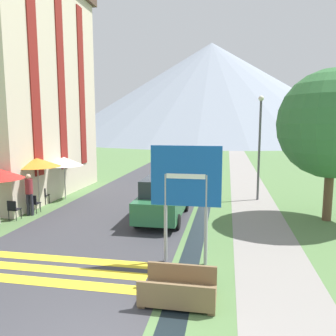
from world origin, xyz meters
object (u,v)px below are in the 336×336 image
at_px(footbridge, 179,291).
at_px(tree_by_path, 333,124).
at_px(parked_car_far, 191,166).
at_px(parked_car_near, 163,198).
at_px(cafe_chair_far_left, 43,194).
at_px(road_sign, 186,186).
at_px(cafe_chair_near_right, 13,208).
at_px(cafe_chair_middle, 34,202).
at_px(streetlamp, 260,139).
at_px(person_standing_terrace, 29,191).
at_px(hotel_building, 14,75).
at_px(cafe_umbrella_rear_white, 64,161).
at_px(cafe_umbrella_middle_orange, 37,163).

height_order(footbridge, tree_by_path, tree_by_path).
bearing_deg(parked_car_far, tree_by_path, -55.13).
distance_m(parked_car_near, cafe_chair_far_left, 6.56).
xyz_separation_m(road_sign, cafe_chair_near_right, (-7.63, 2.95, -1.77)).
height_order(cafe_chair_middle, streetlamp, streetlamp).
bearing_deg(person_standing_terrace, road_sign, -26.92).
bearing_deg(hotel_building, cafe_chair_far_left, -37.83).
distance_m(parked_car_near, cafe_chair_near_right, 6.30).
xyz_separation_m(cafe_chair_near_right, streetlamp, (10.42, 5.70, 2.70)).
xyz_separation_m(person_standing_terrace, tree_by_path, (12.71, 1.55, 2.93)).
xyz_separation_m(footbridge, cafe_umbrella_rear_white, (-7.52, 9.05, 1.81)).
relative_size(parked_car_far, cafe_chair_far_left, 5.27).
bearing_deg(cafe_umbrella_rear_white, tree_by_path, -7.59).
bearing_deg(cafe_chair_near_right, cafe_umbrella_rear_white, 114.35).
height_order(parked_car_near, person_standing_terrace, person_standing_terrace).
distance_m(cafe_umbrella_middle_orange, tree_by_path, 13.04).
xyz_separation_m(footbridge, tree_by_path, (5.21, 7.35, 3.79)).
bearing_deg(cafe_chair_near_right, parked_car_far, 90.50).
bearing_deg(hotel_building, road_sign, -36.17).
height_order(road_sign, streetlamp, streetlamp).
bearing_deg(footbridge, hotel_building, 137.49).
xyz_separation_m(parked_car_near, tree_by_path, (6.81, 1.02, 3.10)).
height_order(cafe_chair_middle, cafe_chair_far_left, same).
relative_size(parked_car_near, tree_by_path, 0.71).
bearing_deg(hotel_building, tree_by_path, -8.50).
bearing_deg(hotel_building, parked_car_near, -20.63).
relative_size(parked_car_near, cafe_umbrella_rear_white, 1.94).
bearing_deg(cafe_umbrella_rear_white, cafe_chair_far_left, -109.79).
height_order(footbridge, cafe_umbrella_middle_orange, cafe_umbrella_middle_orange).
relative_size(road_sign, parked_car_far, 0.77).
distance_m(cafe_chair_near_right, cafe_chair_far_left, 2.71).
height_order(cafe_chair_middle, person_standing_terrace, person_standing_terrace).
height_order(parked_car_far, tree_by_path, tree_by_path).
distance_m(parked_car_near, cafe_chair_middle, 5.94).
bearing_deg(streetlamp, cafe_umbrella_rear_white, -170.82).
distance_m(parked_car_near, streetlamp, 6.53).
bearing_deg(parked_car_near, footbridge, -75.81).
xyz_separation_m(parked_car_far, cafe_umbrella_rear_white, (-5.95, -8.03, 1.13)).
distance_m(road_sign, parked_car_far, 15.16).
relative_size(streetlamp, tree_by_path, 0.87).
bearing_deg(parked_car_near, cafe_chair_far_left, 167.90).
distance_m(footbridge, tree_by_path, 9.77).
distance_m(footbridge, cafe_chair_near_right, 9.22).
relative_size(cafe_umbrella_middle_orange, streetlamp, 0.45).
distance_m(footbridge, cafe_chair_far_left, 11.11).
distance_m(person_standing_terrace, streetlamp, 11.49).
bearing_deg(parked_car_near, streetlamp, 45.60).
bearing_deg(road_sign, person_standing_terrace, 153.08).
distance_m(streetlamp, tree_by_path, 4.27).
xyz_separation_m(parked_car_near, cafe_chair_far_left, (-6.40, 1.37, -0.40)).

